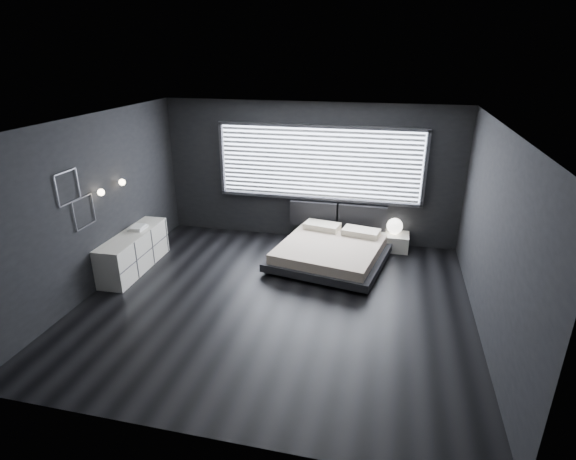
# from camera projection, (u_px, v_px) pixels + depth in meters

# --- Properties ---
(room) EXTENTS (6.04, 6.00, 2.80)m
(room) POSITION_uv_depth(u_px,v_px,m) (275.00, 220.00, 6.58)
(room) COLOR black
(room) RESTS_ON ground
(window) EXTENTS (4.14, 0.09, 1.52)m
(window) POSITION_uv_depth(u_px,v_px,m) (319.00, 164.00, 8.89)
(window) COLOR white
(window) RESTS_ON ground
(headboard) EXTENTS (1.96, 0.16, 0.52)m
(headboard) POSITION_uv_depth(u_px,v_px,m) (338.00, 216.00, 9.14)
(headboard) COLOR black
(headboard) RESTS_ON ground
(sconce_near) EXTENTS (0.18, 0.11, 0.11)m
(sconce_near) POSITION_uv_depth(u_px,v_px,m) (101.00, 192.00, 7.16)
(sconce_near) COLOR silver
(sconce_near) RESTS_ON ground
(sconce_far) EXTENTS (0.18, 0.11, 0.11)m
(sconce_far) POSITION_uv_depth(u_px,v_px,m) (122.00, 182.00, 7.70)
(sconce_far) COLOR silver
(sconce_far) RESTS_ON ground
(wall_art_upper) EXTENTS (0.01, 0.48, 0.48)m
(wall_art_upper) POSITION_uv_depth(u_px,v_px,m) (68.00, 187.00, 6.54)
(wall_art_upper) COLOR #47474C
(wall_art_upper) RESTS_ON ground
(wall_art_lower) EXTENTS (0.01, 0.48, 0.48)m
(wall_art_lower) POSITION_uv_depth(u_px,v_px,m) (84.00, 212.00, 6.94)
(wall_art_lower) COLOR #47474C
(wall_art_lower) RESTS_ON ground
(bed) EXTENTS (2.26, 2.19, 0.51)m
(bed) POSITION_uv_depth(u_px,v_px,m) (330.00, 252.00, 8.32)
(bed) COLOR black
(bed) RESTS_ON ground
(nightstand) EXTENTS (0.57, 0.48, 0.33)m
(nightstand) POSITION_uv_depth(u_px,v_px,m) (394.00, 242.00, 8.93)
(nightstand) COLOR silver
(nightstand) RESTS_ON ground
(orb_lamp) EXTENTS (0.31, 0.31, 0.31)m
(orb_lamp) POSITION_uv_depth(u_px,v_px,m) (395.00, 226.00, 8.84)
(orb_lamp) COLOR white
(orb_lamp) RESTS_ON nightstand
(dresser) EXTENTS (0.53, 1.75, 0.69)m
(dresser) POSITION_uv_depth(u_px,v_px,m) (134.00, 251.00, 8.06)
(dresser) COLOR silver
(dresser) RESTS_ON ground
(book_stack) EXTENTS (0.26, 0.34, 0.07)m
(book_stack) POSITION_uv_depth(u_px,v_px,m) (138.00, 227.00, 8.11)
(book_stack) COLOR silver
(book_stack) RESTS_ON dresser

